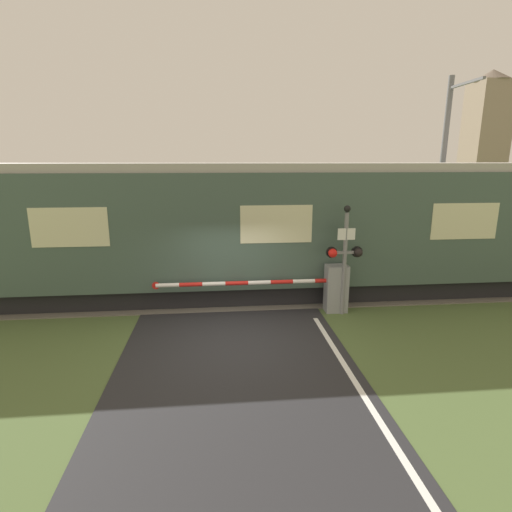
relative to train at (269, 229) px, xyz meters
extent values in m
plane|color=#4C6033|center=(-1.27, -3.31, -2.08)|extent=(80.00, 80.00, 0.00)
cube|color=#666056|center=(-1.27, 0.00, -2.06)|extent=(36.00, 3.20, 0.03)
cube|color=#595451|center=(-1.27, -0.72, -2.00)|extent=(36.00, 0.08, 0.10)
cube|color=#595451|center=(-1.27, 0.72, -2.00)|extent=(36.00, 0.08, 0.10)
cube|color=black|center=(0.00, 0.00, -1.78)|extent=(18.12, 2.51, 0.60)
cube|color=#42564C|center=(0.00, 0.00, 0.13)|extent=(19.70, 2.95, 3.22)
cube|color=#ADA89E|center=(0.00, 0.00, 1.87)|extent=(19.31, 2.72, 0.24)
cube|color=beige|center=(5.42, -1.49, 0.38)|extent=(1.97, 0.02, 1.03)
cube|color=beige|center=(0.00, -1.49, 0.38)|extent=(1.97, 0.02, 1.03)
cube|color=beige|center=(-5.42, -1.49, 0.38)|extent=(1.97, 0.02, 1.03)
cube|color=gray|center=(1.66, -1.78, -1.41)|extent=(0.60, 0.44, 1.33)
cylinder|color=gray|center=(1.66, -1.78, -1.17)|extent=(0.16, 0.16, 0.18)
cylinder|color=red|center=(1.35, -1.78, -1.17)|extent=(0.62, 0.11, 0.11)
cylinder|color=white|center=(0.74, -1.78, -1.17)|extent=(0.62, 0.11, 0.11)
cylinder|color=red|center=(0.12, -1.78, -1.17)|extent=(0.62, 0.11, 0.11)
cylinder|color=white|center=(-0.50, -1.78, -1.17)|extent=(0.62, 0.11, 0.11)
cylinder|color=red|center=(-1.11, -1.78, -1.17)|extent=(0.62, 0.11, 0.11)
cylinder|color=white|center=(-1.73, -1.78, -1.17)|extent=(0.62, 0.11, 0.11)
cylinder|color=red|center=(-2.34, -1.78, -1.17)|extent=(0.62, 0.11, 0.11)
cylinder|color=white|center=(-2.96, -1.78, -1.17)|extent=(0.62, 0.11, 0.11)
cylinder|color=red|center=(-3.27, -1.78, -1.17)|extent=(0.20, 0.02, 0.20)
cylinder|color=gray|center=(1.78, -2.01, -0.67)|extent=(0.11, 0.11, 2.82)
cube|color=gray|center=(1.78, -2.01, -0.33)|extent=(0.82, 0.07, 0.07)
sphere|color=red|center=(1.43, -2.06, -0.33)|extent=(0.24, 0.24, 0.24)
sphere|color=black|center=(2.13, -2.06, -0.33)|extent=(0.24, 0.24, 0.24)
cylinder|color=black|center=(1.43, -1.95, -0.33)|extent=(0.30, 0.06, 0.30)
cylinder|color=black|center=(2.13, -1.95, -0.33)|extent=(0.30, 0.06, 0.30)
cube|color=white|center=(1.78, -2.05, 0.17)|extent=(0.47, 0.02, 0.31)
sphere|color=black|center=(1.78, -2.01, 0.84)|extent=(0.18, 0.18, 0.18)
cylinder|color=slate|center=(6.55, 1.94, 1.41)|extent=(0.20, 0.20, 6.98)
cube|color=slate|center=(6.55, 1.04, 4.50)|extent=(0.10, 1.80, 0.08)
cube|color=gray|center=(18.36, 16.98, 2.75)|extent=(2.48, 2.48, 9.66)
cone|color=brown|center=(18.36, 16.98, 7.98)|extent=(2.73, 2.73, 0.80)
camera|label=1|loc=(-1.60, -12.11, 2.09)|focal=28.00mm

